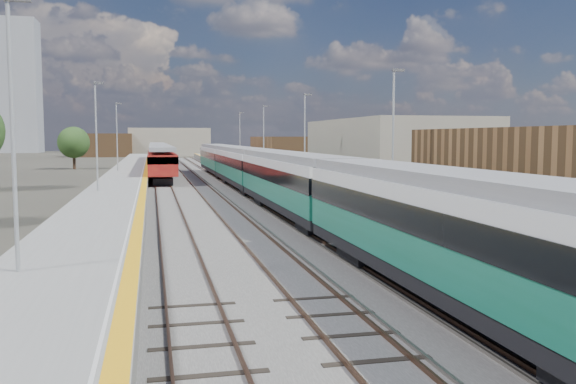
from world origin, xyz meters
name	(u,v)px	position (x,y,z in m)	size (l,w,h in m)	color
ground	(220,185)	(0.00, 50.00, 0.00)	(320.00, 320.00, 0.00)	#47443A
ballast_bed	(195,183)	(-2.25, 52.50, 0.03)	(10.50, 155.00, 0.06)	#565451
tracks	(200,181)	(-1.65, 54.18, 0.11)	(8.96, 160.00, 0.17)	#4C3323
platform_right	(268,177)	(5.28, 52.49, 0.54)	(4.70, 155.00, 8.52)	slate
platform_left	(126,180)	(-9.05, 52.49, 0.52)	(4.30, 155.00, 8.52)	slate
buildings	(99,111)	(-18.12, 138.60, 10.70)	(72.00, 185.50, 40.00)	brown
green_train	(262,171)	(1.50, 34.95, 2.23)	(2.88, 80.07, 3.17)	black
red_train	(159,156)	(-5.50, 76.73, 2.14)	(2.87, 58.20, 3.62)	black
tree_c	(74,142)	(-17.68, 84.75, 3.94)	(4.63, 4.63, 6.27)	#382619
tree_d	(376,147)	(21.51, 63.65, 3.46)	(4.06, 4.06, 5.50)	#382619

